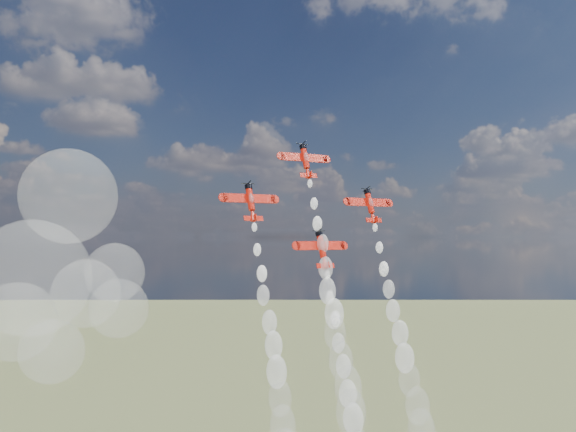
# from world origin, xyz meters

# --- Properties ---
(plane_lead) EXTENTS (11.38, 4.99, 7.82)m
(plane_lead) POSITION_xyz_m (6.84, 14.66, 119.66)
(plane_lead) COLOR red
(plane_lead) RESTS_ON ground
(plane_left) EXTENTS (11.38, 4.99, 7.82)m
(plane_left) POSITION_xyz_m (-7.62, 11.20, 110.15)
(plane_left) COLOR red
(plane_left) RESTS_ON ground
(plane_right) EXTENTS (11.38, 4.99, 7.82)m
(plane_right) POSITION_xyz_m (21.30, 11.20, 110.15)
(plane_right) COLOR red
(plane_right) RESTS_ON ground
(plane_slot) EXTENTS (11.38, 4.99, 7.82)m
(plane_slot) POSITION_xyz_m (6.84, 7.74, 100.64)
(plane_slot) COLOR red
(plane_slot) RESTS_ON ground
(smoke_trail_lead) EXTENTS (5.32, 19.48, 47.29)m
(smoke_trail_lead) POSITION_xyz_m (6.61, 0.09, 79.65)
(smoke_trail_lead) COLOR white
(smoke_trail_lead) RESTS_ON plane_lead
(smoke_trail_left) EXTENTS (5.28, 18.89, 46.80)m
(smoke_trail_left) POSITION_xyz_m (-7.84, -3.22, 70.39)
(smoke_trail_left) COLOR white
(smoke_trail_left) RESTS_ON plane_left
(smoke_trail_right) EXTENTS (5.24, 18.81, 47.30)m
(smoke_trail_right) POSITION_xyz_m (21.53, -3.33, 70.25)
(smoke_trail_right) COLOR white
(smoke_trail_right) RESTS_ON plane_right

